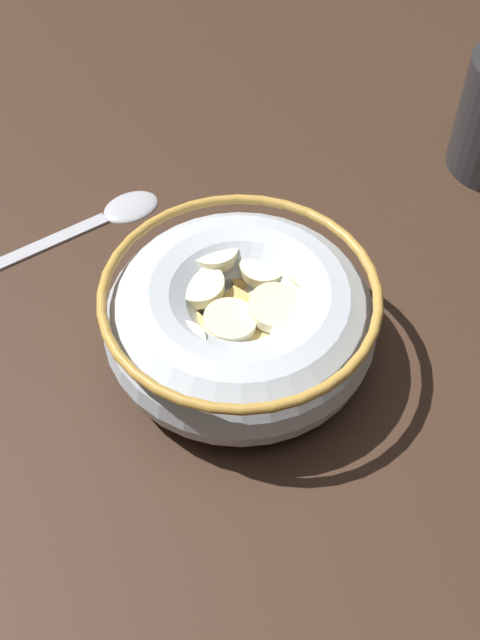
# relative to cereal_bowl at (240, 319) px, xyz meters

# --- Properties ---
(ground_plane) EXTENTS (1.26, 1.26, 0.02)m
(ground_plane) POSITION_rel_cereal_bowl_xyz_m (-0.00, -0.00, -0.04)
(ground_plane) COLOR #332116
(cereal_bowl) EXTENTS (0.16, 0.16, 0.06)m
(cereal_bowl) POSITION_rel_cereal_bowl_xyz_m (0.00, 0.00, 0.00)
(cereal_bowl) COLOR #B2BCC6
(cereal_bowl) RESTS_ON ground_plane
(spoon) EXTENTS (0.05, 0.17, 0.01)m
(spoon) POSITION_rel_cereal_bowl_xyz_m (-0.15, -0.05, -0.03)
(spoon) COLOR #A5A5AD
(spoon) RESTS_ON ground_plane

